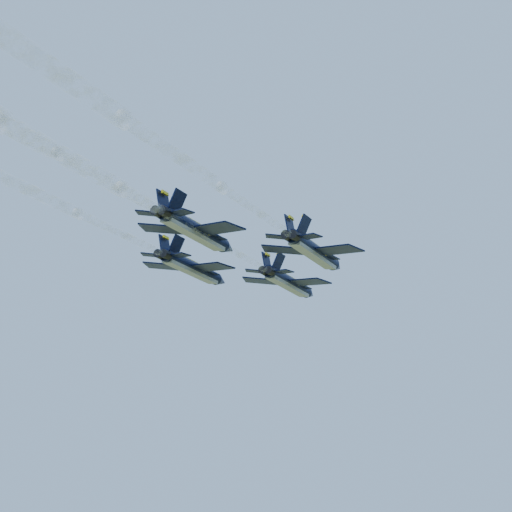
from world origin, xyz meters
The scene contains 6 objects.
jet_lead centered at (-0.62, 12.85, 97.38)m, with size 13.98×17.97×4.05m.
jet_left centered at (-8.84, -0.71, 97.38)m, with size 13.98×17.97×4.05m.
jet_right centered at (9.32, 0.53, 97.38)m, with size 13.98×17.97×4.05m.
jet_slot centered at (0.46, -14.00, 97.38)m, with size 13.98×17.97×4.05m.
smoke_trail_lead centered at (2.10, -40.52, 97.42)m, with size 5.35×70.11×2.50m.
smoke_trail_right centered at (12.04, -52.84, 97.42)m, with size 5.35×70.11×2.50m.
Camera 1 is at (49.93, -88.23, 67.01)m, focal length 55.00 mm.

